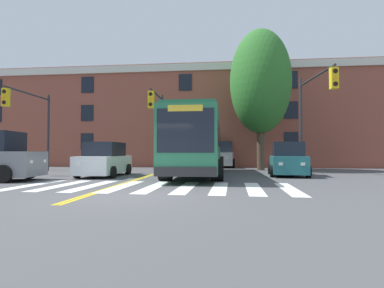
% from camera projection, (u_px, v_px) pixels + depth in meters
% --- Properties ---
extents(ground_plane, '(120.00, 120.00, 0.00)m').
position_uv_depth(ground_plane, '(132.00, 196.00, 8.78)').
color(ground_plane, '#4C4C4F').
extents(crosswalk, '(10.35, 4.17, 0.01)m').
position_uv_depth(crosswalk, '(154.00, 187.00, 11.05)').
color(crosswalk, white).
rests_on(crosswalk, ground).
extents(lane_line_yellow_inner, '(0.12, 36.00, 0.01)m').
position_uv_depth(lane_line_yellow_inner, '(175.00, 167.00, 25.13)').
color(lane_line_yellow_inner, gold).
rests_on(lane_line_yellow_inner, ground).
extents(lane_line_yellow_outer, '(0.12, 36.00, 0.01)m').
position_uv_depth(lane_line_yellow_outer, '(177.00, 167.00, 25.11)').
color(lane_line_yellow_outer, gold).
rests_on(lane_line_yellow_outer, ground).
extents(city_bus, '(2.90, 11.14, 3.34)m').
position_uv_depth(city_bus, '(198.00, 143.00, 16.79)').
color(city_bus, '#28704C').
rests_on(city_bus, ground).
extents(car_white_near_lane, '(2.11, 4.26, 1.81)m').
position_uv_depth(car_white_near_lane, '(105.00, 160.00, 16.03)').
color(car_white_near_lane, white).
rests_on(car_white_near_lane, ground).
extents(car_teal_far_lane, '(2.25, 3.81, 1.82)m').
position_uv_depth(car_teal_far_lane, '(288.00, 160.00, 16.26)').
color(car_teal_far_lane, '#236B70').
rests_on(car_teal_far_lane, ground).
extents(car_silver_behind_bus, '(2.53, 5.20, 2.14)m').
position_uv_depth(car_silver_behind_bus, '(223.00, 155.00, 25.71)').
color(car_silver_behind_bus, '#B7BABF').
rests_on(car_silver_behind_bus, ground).
extents(traffic_light_near_corner, '(0.72, 4.53, 5.82)m').
position_uv_depth(traffic_light_near_corner, '(313.00, 104.00, 16.40)').
color(traffic_light_near_corner, '#28282D').
rests_on(traffic_light_near_corner, ground).
extents(traffic_light_far_corner, '(0.35, 4.46, 5.25)m').
position_uv_depth(traffic_light_far_corner, '(32.00, 115.00, 18.88)').
color(traffic_light_far_corner, '#28282D').
rests_on(traffic_light_far_corner, ground).
extents(traffic_light_overhead, '(0.34, 3.66, 5.29)m').
position_uv_depth(traffic_light_overhead, '(158.00, 116.00, 19.43)').
color(traffic_light_overhead, '#28282D').
rests_on(traffic_light_overhead, ground).
extents(street_tree_curbside_large, '(4.43, 5.11, 10.05)m').
position_uv_depth(street_tree_curbside_large, '(260.00, 82.00, 21.39)').
color(street_tree_curbside_large, '#4C3D2D').
rests_on(street_tree_curbside_large, ground).
extents(building_facade, '(42.97, 8.18, 8.81)m').
position_uv_depth(building_facade, '(191.00, 120.00, 29.02)').
color(building_facade, brown).
rests_on(building_facade, ground).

